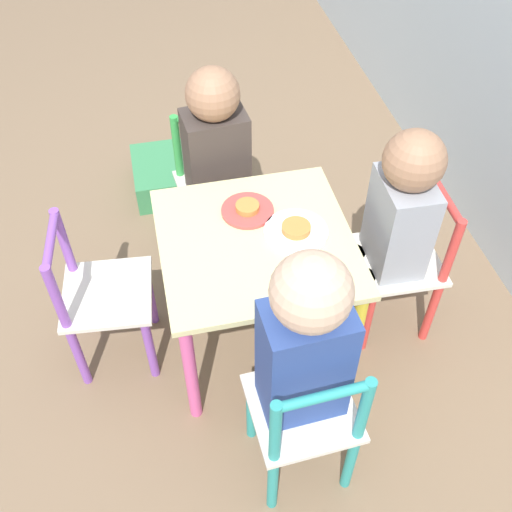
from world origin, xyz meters
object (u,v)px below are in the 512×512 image
Objects in this scene: chair_green at (216,189)px; storage_bin at (161,176)px; kids_table at (256,257)px; child_left at (218,155)px; chair_red at (402,264)px; chair_purple at (101,299)px; chair_teal at (305,420)px; child_right at (302,350)px; plate_left at (247,210)px; plate_back at (296,231)px; child_back at (394,220)px.

chair_green is 1.72× the size of storage_bin.
child_left is at bearing -174.52° from kids_table.
chair_red is 1.72× the size of storage_bin.
chair_purple is at bearing -17.06° from storage_bin.
kids_table is 1.01× the size of chair_teal.
child_right is 0.52m from plate_left.
plate_left is at bearing -135.00° from plate_back.
plate_back is (0.12, 0.12, 0.00)m from plate_left.
plate_back reaches higher than storage_bin.
child_back is 0.42m from plate_left.
chair_green is at bearing 25.96° from storage_bin.
chair_red is 2.94× the size of plate_back.
child_left is at bearing -172.34° from plate_left.
child_right is (0.39, -0.44, 0.23)m from chair_red.
chair_red reaches higher than plate_back.
kids_table is at bearing -90.00° from chair_green.
chair_red and chair_teal have the same top height.
chair_green reaches higher than plate_left.
plate_back is at bearing -90.80° from child_back.
child_back reaches higher than child_left.
chair_red reaches higher than plate_left.
plate_back is at bearing -76.44° from chair_green.
chair_red is 0.52m from plate_left.
chair_green is at bearing -174.52° from kids_table.
child_back is at bearing -137.31° from child_right.
kids_table is at bearing -0.00° from plate_left.
child_back reaches higher than plate_back.
storage_bin is at bearing -162.69° from plate_left.
plate_left is (0.29, 0.04, 0.01)m from child_left.
plate_left is (-0.13, -0.46, 0.20)m from chair_red.
chair_green is 0.93m from chair_teal.
storage_bin is at bearing -141.34° from child_back.
storage_bin is (-1.29, -0.25, -0.20)m from chair_teal.
child_right is at bearing 2.23° from plate_left.
chair_green is at bearing -134.74° from child_back.
child_back is (-0.00, -0.06, 0.20)m from chair_red.
child_left is (0.06, 0.01, 0.19)m from chair_green.
chair_teal is at bearing 2.29° from plate_left.
child_back reaches higher than kids_table.
chair_purple is at bearing -91.79° from child_back.
chair_red is at bearing 90.00° from child_back.
kids_table is 0.41m from child_left.
kids_table is 2.97× the size of plate_back.
chair_purple reaches higher than kids_table.
chair_red is 1.00× the size of chair_teal.
storage_bin is (-0.78, 0.24, -0.20)m from chair_purple.
plate_left is at bearing -103.81° from chair_red.
child_right is at bearing -91.31° from child_left.
chair_teal is 0.66× the size of child_right.
chair_purple is at bearing -140.42° from chair_green.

